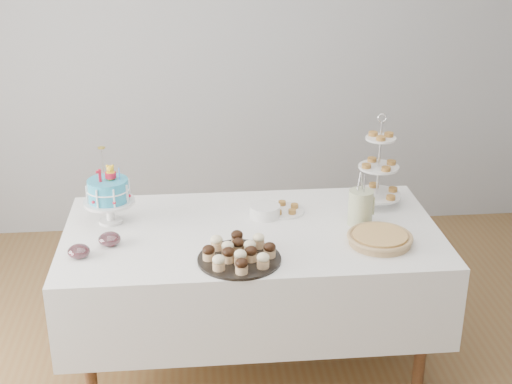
{
  "coord_description": "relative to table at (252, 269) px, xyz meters",
  "views": [
    {
      "loc": [
        -0.28,
        -2.97,
        2.36
      ],
      "look_at": [
        0.02,
        0.3,
        0.98
      ],
      "focal_mm": 50.0,
      "sensor_mm": 36.0,
      "label": 1
    }
  ],
  "objects": [
    {
      "name": "walls",
      "position": [
        0.0,
        -0.3,
        0.81
      ],
      "size": [
        5.04,
        4.04,
        2.7
      ],
      "color": "#9D9FA2",
      "rests_on": "floor"
    },
    {
      "name": "tiered_stand",
      "position": [
        0.71,
        0.26,
        0.45
      ],
      "size": [
        0.27,
        0.27,
        0.52
      ],
      "color": "silver",
      "rests_on": "table"
    },
    {
      "name": "pie",
      "position": [
        0.61,
        -0.21,
        0.26
      ],
      "size": [
        0.32,
        0.32,
        0.05
      ],
      "color": "tan",
      "rests_on": "table"
    },
    {
      "name": "pastry_plate",
      "position": [
        0.19,
        0.21,
        0.24
      ],
      "size": [
        0.22,
        0.22,
        0.03
      ],
      "color": "white",
      "rests_on": "table"
    },
    {
      "name": "cupcake_tray",
      "position": [
        -0.09,
        -0.32,
        0.27
      ],
      "size": [
        0.4,
        0.4,
        0.09
      ],
      "color": "black",
      "rests_on": "table"
    },
    {
      "name": "plate_stack",
      "position": [
        0.08,
        0.16,
        0.26
      ],
      "size": [
        0.16,
        0.16,
        0.06
      ],
      "color": "white",
      "rests_on": "table"
    },
    {
      "name": "utensil_pitcher",
      "position": [
        0.57,
        0.02,
        0.33
      ],
      "size": [
        0.13,
        0.13,
        0.29
      ],
      "rotation": [
        0.0,
        0.0,
        -0.32
      ],
      "color": "beige",
      "rests_on": "table"
    },
    {
      "name": "birthday_cake",
      "position": [
        -0.73,
        0.16,
        0.34
      ],
      "size": [
        0.27,
        0.27,
        0.41
      ],
      "rotation": [
        0.0,
        0.0,
        0.36
      ],
      "color": "white",
      "rests_on": "table"
    },
    {
      "name": "jam_bowl_b",
      "position": [
        -0.71,
        -0.1,
        0.26
      ],
      "size": [
        0.11,
        0.11,
        0.07
      ],
      "color": "silver",
      "rests_on": "table"
    },
    {
      "name": "table",
      "position": [
        0.0,
        0.0,
        0.0
      ],
      "size": [
        1.92,
        1.02,
        0.77
      ],
      "color": "white",
      "rests_on": "floor"
    },
    {
      "name": "jam_bowl_a",
      "position": [
        -0.84,
        -0.22,
        0.26
      ],
      "size": [
        0.11,
        0.11,
        0.06
      ],
      "color": "silver",
      "rests_on": "table"
    }
  ]
}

